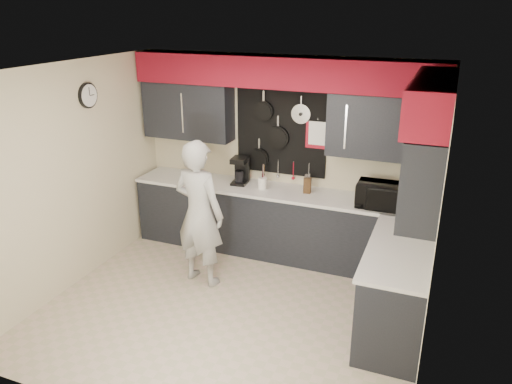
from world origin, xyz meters
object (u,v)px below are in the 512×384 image
at_px(utensil_crock, 262,183).
at_px(knife_block, 307,185).
at_px(person, 199,213).
at_px(coffee_maker, 241,170).
at_px(microwave, 380,195).

bearing_deg(utensil_crock, knife_block, 6.43).
relative_size(utensil_crock, person, 0.08).
xyz_separation_m(knife_block, person, (-1.00, -1.04, -0.13)).
bearing_deg(coffee_maker, person, -98.98).
bearing_deg(knife_block, utensil_crock, 178.19).
xyz_separation_m(microwave, person, (-1.93, -0.90, -0.18)).
bearing_deg(person, utensil_crock, -103.76).
xyz_separation_m(microwave, coffee_maker, (-1.86, 0.17, 0.04)).
bearing_deg(coffee_maker, utensil_crock, -20.27).
xyz_separation_m(microwave, knife_block, (-0.92, 0.14, -0.05)).
distance_m(knife_block, utensil_crock, 0.59).
relative_size(knife_block, person, 0.11).
height_order(coffee_maker, person, person).
xyz_separation_m(utensil_crock, person, (-0.42, -0.98, -0.11)).
xyz_separation_m(coffee_maker, person, (-0.07, -1.07, -0.22)).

